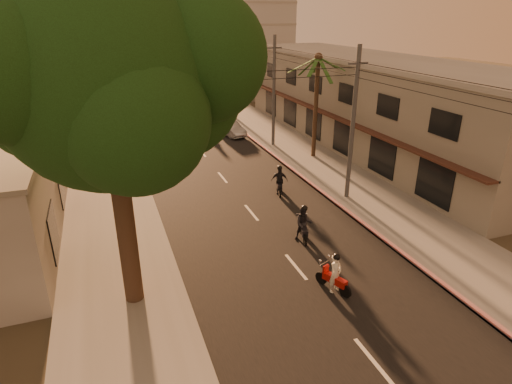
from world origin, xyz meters
TOP-DOWN VIEW (x-y plane):
  - ground at (0.00, 0.00)m, footprint 160.00×160.00m
  - road at (0.00, 20.00)m, footprint 10.00×140.00m
  - sidewalk_right at (7.50, 20.00)m, footprint 5.00×140.00m
  - sidewalk_left at (-7.50, 20.00)m, footprint 5.00×140.00m
  - curb_stripe at (5.10, 15.00)m, footprint 0.20×60.00m
  - shophouse_row at (13.95, 18.00)m, footprint 8.80×34.20m
  - broadleaf_tree at (-6.61, 2.14)m, footprint 9.60×8.70m
  - palm_tree at (8.00, 16.00)m, footprint 5.00×5.00m
  - utility_poles at (6.20, 20.00)m, footprint 1.20×48.26m
  - filler_right at (14.00, 45.00)m, footprint 8.00×14.00m
  - filler_left_near at (-14.00, 34.00)m, footprint 8.00×14.00m
  - filler_left_far at (-14.00, 52.00)m, footprint 8.00×14.00m
  - scooter_red at (0.71, -0.15)m, footprint 0.98×1.70m
  - scooter_mid_a at (1.41, 4.20)m, footprint 1.23×1.87m
  - scooter_mid_b at (2.60, 10.10)m, footprint 1.28×1.82m
  - scooter_far_a at (1.81, 27.08)m, footprint 1.14×1.83m
  - parked_car at (3.75, 24.49)m, footprint 2.94×4.52m

SIDE VIEW (x-z plane):
  - ground at x=0.00m, z-range 0.00..0.00m
  - road at x=0.00m, z-range 0.00..0.02m
  - sidewalk_right at x=7.50m, z-range 0.00..0.12m
  - sidewalk_left at x=-7.50m, z-range 0.00..0.12m
  - curb_stripe at x=5.10m, z-range 0.00..0.20m
  - parked_car at x=3.75m, z-range 0.00..1.31m
  - scooter_red at x=0.71m, z-range -0.09..1.67m
  - scooter_far_a at x=1.81m, z-range -0.09..1.76m
  - scooter_mid_b at x=2.60m, z-range -0.08..1.77m
  - scooter_mid_a at x=1.41m, z-range -0.08..1.80m
  - filler_left_near at x=-14.00m, z-range 0.00..4.40m
  - filler_right at x=14.00m, z-range 0.00..6.00m
  - filler_left_far at x=-14.00m, z-range 0.00..7.00m
  - shophouse_row at x=13.95m, z-range 0.00..7.30m
  - utility_poles at x=6.20m, z-range 2.04..11.04m
  - palm_tree at x=8.00m, z-range 3.05..11.25m
  - broadleaf_tree at x=-6.61m, z-range 2.43..14.53m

